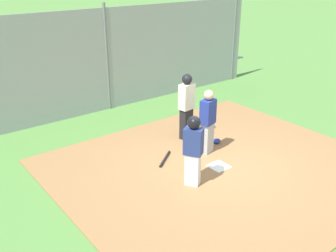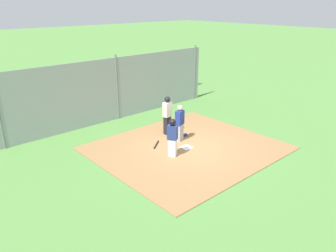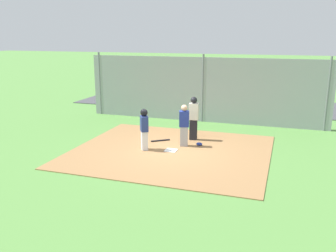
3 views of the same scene
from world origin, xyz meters
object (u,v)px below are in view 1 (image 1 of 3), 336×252
home_plate (219,166)px  catcher (208,121)px  catcher_mask (216,141)px  parked_car_white (48,60)px  runner (193,147)px  baseball_bat (165,159)px  umpire (187,105)px  parked_car_green (113,54)px

home_plate → catcher: 1.16m
catcher_mask → parked_car_white: 9.38m
catcher → runner: bearing=-69.8°
home_plate → parked_car_white: size_ratio=0.10×
parked_car_white → home_plate: bearing=-90.0°
parked_car_white → baseball_bat: bearing=-94.9°
runner → catcher: bearing=4.6°
catcher_mask → umpire: bearing=-59.2°
catcher → parked_car_white: 9.56m
catcher_mask → parked_car_white: parked_car_white is taller
umpire → catcher: bearing=-14.7°
home_plate → catcher_mask: (-0.86, -0.96, 0.05)m
umpire → parked_car_green: umpire is taller
home_plate → umpire: umpire is taller
home_plate → runner: 1.33m
home_plate → catcher_mask: 1.29m
catcher → umpire: bearing=156.3°
runner → baseball_bat: (-0.20, -1.23, -0.85)m
catcher_mask → home_plate: bearing=48.3°
runner → catcher_mask: (-1.84, -1.16, -0.82)m
baseball_bat → catcher: bearing=127.9°
parked_car_white → umpire: bearing=-87.2°
home_plate → parked_car_green: bearing=-106.4°
runner → parked_car_white: size_ratio=0.37×
home_plate → catcher: bearing=-111.6°
parked_car_white → catcher: bearing=-88.3°
home_plate → parked_car_white: parked_car_white is taller
umpire → baseball_bat: bearing=-68.6°
home_plate → runner: (0.99, 0.19, 0.87)m
baseball_bat → umpire: bearing=171.5°
home_plate → catcher: (-0.29, -0.74, 0.84)m
umpire → catcher_mask: 1.23m
baseball_bat → catcher_mask: size_ratio=3.32×
umpire → parked_car_white: bearing=175.5°
home_plate → parked_car_white: (-0.06, -10.29, 0.57)m
umpire → catcher_mask: bearing=23.9°
umpire → runner: umpire is taller
parked_car_green → catcher_mask: bearing=-98.8°
runner → baseball_bat: 1.51m
runner → baseball_bat: size_ratio=1.97×
baseball_bat → catcher_mask: (-1.65, 0.08, 0.03)m
catcher → runner: (1.28, 0.93, 0.04)m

